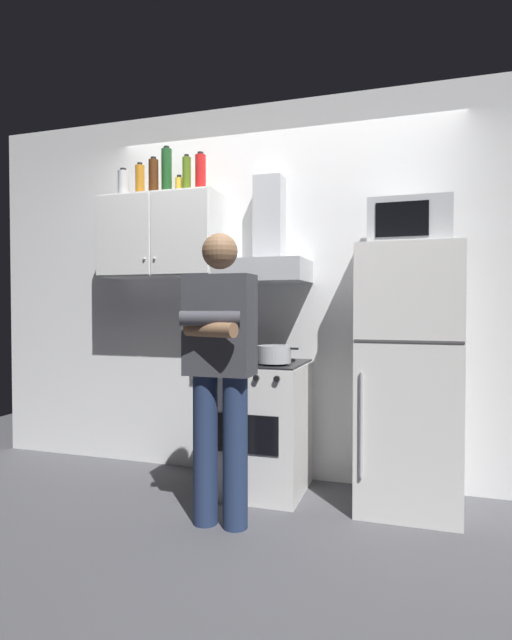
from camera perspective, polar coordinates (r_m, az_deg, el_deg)
ground_plane at (r=3.35m, az=-0.00°, el=-20.05°), size 7.00×7.00×0.00m
back_wall_tiled at (r=3.70m, az=2.83°, el=3.33°), size 4.80×0.10×2.70m
upper_cabinet at (r=3.83m, az=-10.60°, el=9.24°), size 0.90×0.37×0.60m
stove_oven at (r=3.47m, az=0.47°, el=-11.83°), size 0.60×0.62×0.87m
range_hood at (r=3.51m, az=1.09°, el=7.47°), size 0.60×0.44×0.75m
refrigerator at (r=3.25m, az=16.78°, el=-6.20°), size 0.60×0.62×1.60m
microwave at (r=3.28m, az=16.91°, el=10.35°), size 0.48×0.37×0.28m
person_standing at (r=2.84m, az=-4.13°, el=-5.20°), size 0.38×0.33×1.64m
cooking_pot at (r=3.24m, az=2.05°, el=-3.86°), size 0.32×0.22×0.11m
bottle_rum_dark at (r=3.91m, az=-11.47°, el=15.52°), size 0.07×0.07×0.27m
bottle_soda_red at (r=3.77m, az=-6.27°, el=16.14°), size 0.08×0.08×0.28m
bottle_canister_steel at (r=4.11m, az=-14.72°, el=14.51°), size 0.08×0.08×0.24m
bottle_wine_green at (r=3.91m, az=-10.04°, el=16.12°), size 0.08×0.08×0.35m
bottle_liquor_amber at (r=4.05m, az=-12.95°, el=14.96°), size 0.07×0.07×0.27m
bottle_spice_jar at (r=3.87m, az=-8.65°, el=14.70°), size 0.06×0.06×0.14m
bottle_olive_oil at (r=3.81m, az=-7.82°, el=15.90°), size 0.06×0.06×0.27m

